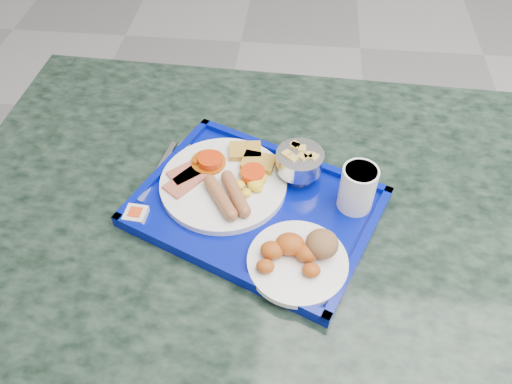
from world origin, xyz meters
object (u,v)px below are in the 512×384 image
table (275,264)px  juice_cup (358,187)px  main_plate (226,180)px  bread_plate (300,256)px  tray (256,208)px  fruit_bowl (300,161)px

table → juice_cup: 0.30m
main_plate → bread_plate: bearing=-47.8°
table → tray: tray is taller
main_plate → bread_plate: size_ratio=1.43×
main_plate → juice_cup: 0.25m
tray → juice_cup: (0.18, 0.02, 0.05)m
table → juice_cup: (0.14, 0.00, 0.27)m
bread_plate → juice_cup: bearing=55.2°
table → tray: size_ratio=2.54×
table → fruit_bowl: (0.03, 0.07, 0.26)m
table → juice_cup: bearing=0.8°
tray → juice_cup: bearing=7.1°
main_plate → tray: bearing=-37.9°
juice_cup → table: bearing=-179.2°
fruit_bowl → juice_cup: (0.11, -0.06, 0.01)m
bread_plate → fruit_bowl: fruit_bowl is taller
tray → fruit_bowl: fruit_bowl is taller
bread_plate → tray: bearing=126.9°
table → fruit_bowl: fruit_bowl is taller
tray → main_plate: main_plate is taller
bread_plate → juice_cup: (0.10, 0.14, 0.03)m
juice_cup → tray: bearing=-172.9°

